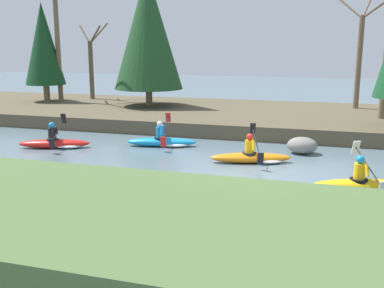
{
  "coord_description": "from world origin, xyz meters",
  "views": [
    {
      "loc": [
        1.89,
        -13.12,
        3.86
      ],
      "look_at": [
        -2.41,
        1.34,
        0.55
      ],
      "focal_mm": 42.0,
      "sensor_mm": 36.0,
      "label": 1
    }
  ],
  "objects_px": {
    "kayaker_lead": "(364,184)",
    "kayaker_far_back": "(57,143)",
    "kayaker_trailing": "(164,141)",
    "boulder_midstream": "(302,145)",
    "kayaker_middle": "(254,157)"
  },
  "relations": [
    {
      "from": "kayaker_lead",
      "to": "kayaker_far_back",
      "type": "distance_m",
      "value": 11.21
    },
    {
      "from": "kayaker_lead",
      "to": "kayaker_trailing",
      "type": "height_order",
      "value": "same"
    },
    {
      "from": "kayaker_middle",
      "to": "kayaker_far_back",
      "type": "bearing_deg",
      "value": 162.56
    },
    {
      "from": "kayaker_trailing",
      "to": "kayaker_far_back",
      "type": "height_order",
      "value": "same"
    },
    {
      "from": "kayaker_middle",
      "to": "kayaker_lead",
      "type": "bearing_deg",
      "value": -50.04
    },
    {
      "from": "kayaker_trailing",
      "to": "boulder_midstream",
      "type": "relative_size",
      "value": 2.56
    },
    {
      "from": "kayaker_lead",
      "to": "kayaker_far_back",
      "type": "xyz_separation_m",
      "value": [
        -10.98,
        2.26,
        0.0
      ]
    },
    {
      "from": "kayaker_middle",
      "to": "kayaker_trailing",
      "type": "relative_size",
      "value": 0.99
    },
    {
      "from": "kayaker_lead",
      "to": "kayaker_far_back",
      "type": "relative_size",
      "value": 1.0
    },
    {
      "from": "kayaker_trailing",
      "to": "kayaker_far_back",
      "type": "bearing_deg",
      "value": -173.3
    },
    {
      "from": "kayaker_lead",
      "to": "kayaker_far_back",
      "type": "height_order",
      "value": "same"
    },
    {
      "from": "kayaker_lead",
      "to": "boulder_midstream",
      "type": "distance_m",
      "value": 4.41
    },
    {
      "from": "boulder_midstream",
      "to": "kayaker_middle",
      "type": "bearing_deg",
      "value": -129.25
    },
    {
      "from": "kayaker_trailing",
      "to": "kayaker_far_back",
      "type": "xyz_separation_m",
      "value": [
        -3.87,
        -1.45,
        0.0
      ]
    },
    {
      "from": "kayaker_far_back",
      "to": "boulder_midstream",
      "type": "distance_m",
      "value": 9.28
    }
  ]
}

